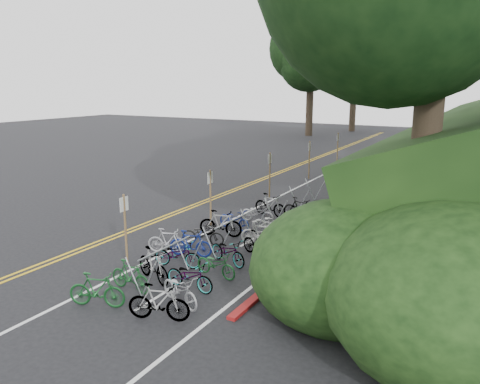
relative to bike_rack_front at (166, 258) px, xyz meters
name	(u,v)px	position (x,y,z in m)	size (l,w,h in m)	color
ground	(122,259)	(-2.71, 0.88, -0.84)	(120.00, 120.00, 0.00)	black
road_markings	(263,201)	(-2.08, 10.98, -0.84)	(7.47, 80.00, 0.01)	gold
red_curb	(366,204)	(2.99, 12.88, -0.79)	(0.25, 28.00, 0.10)	maroon
bike_rack_front	(166,258)	(0.00, 0.00, 0.00)	(1.15, 2.56, 1.18)	#979BA2
bike_racks_rest	(324,180)	(0.29, 13.88, 0.01)	(1.14, 23.00, 1.17)	#979BA2
signpost_near	(125,224)	(-2.30, 0.72, 0.57)	(0.08, 0.40, 2.46)	brown
signposts_rest	(291,164)	(-2.11, 14.88, 0.59)	(0.08, 18.40, 2.50)	brown
bike_front	(168,241)	(-1.61, 2.18, -0.37)	(1.57, 0.44, 0.94)	#9E9EA3
bike_valet	(224,241)	(0.21, 3.16, -0.36)	(3.33, 12.55, 1.10)	#144C1E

